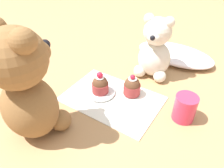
% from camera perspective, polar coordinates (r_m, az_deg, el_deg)
% --- Properties ---
extents(ground_plane, '(4.00, 4.00, 0.00)m').
position_cam_1_polar(ground_plane, '(0.64, 0.00, -3.97)').
color(ground_plane, tan).
extents(knitted_placemat, '(0.27, 0.19, 0.01)m').
position_cam_1_polar(knitted_placemat, '(0.64, 0.00, -3.77)').
color(knitted_placemat, silver).
rests_on(knitted_placemat, ground_plane).
extents(tulle_cloth, '(0.29, 0.16, 0.04)m').
position_cam_1_polar(tulle_cloth, '(0.85, 16.08, 7.53)').
color(tulle_cloth, silver).
rests_on(tulle_cloth, ground_plane).
extents(teddy_bear_cream, '(0.12, 0.11, 0.20)m').
position_cam_1_polar(teddy_bear_cream, '(0.71, 11.15, 8.76)').
color(teddy_bear_cream, silver).
rests_on(teddy_bear_cream, ground_plane).
extents(teddy_bear_tan, '(0.15, 0.15, 0.28)m').
position_cam_1_polar(teddy_bear_tan, '(0.50, -21.61, -0.44)').
color(teddy_bear_tan, olive).
rests_on(teddy_bear_tan, ground_plane).
extents(cupcake_near_cream_bear, '(0.05, 0.05, 0.07)m').
position_cam_1_polar(cupcake_near_cream_bear, '(0.64, 5.24, -0.65)').
color(cupcake_near_cream_bear, '#993333').
rests_on(cupcake_near_cream_bear, knitted_placemat).
extents(saucer_plate, '(0.09, 0.09, 0.01)m').
position_cam_1_polar(saucer_plate, '(0.65, -3.26, -2.31)').
color(saucer_plate, silver).
rests_on(saucer_plate, knitted_placemat).
extents(cupcake_near_tan_bear, '(0.05, 0.05, 0.07)m').
position_cam_1_polar(cupcake_near_tan_bear, '(0.64, -3.35, -0.39)').
color(cupcake_near_tan_bear, '#993333').
rests_on(cupcake_near_tan_bear, saucer_plate).
extents(juice_glass, '(0.06, 0.06, 0.07)m').
position_cam_1_polar(juice_glass, '(0.59, 18.49, -5.94)').
color(juice_glass, '#DB3356').
rests_on(juice_glass, ground_plane).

